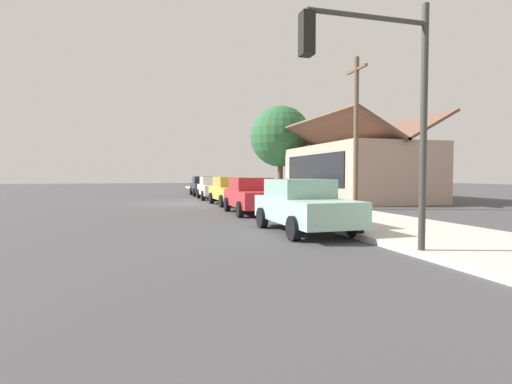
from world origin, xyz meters
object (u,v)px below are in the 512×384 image
car_cherry (252,195)px  utility_pole_wooden (356,130)px  fire_hydrant_red (227,191)px  shade_tree (280,137)px  car_charcoal (204,186)px  car_seafoam (303,205)px  traffic_light_main (379,86)px  car_ivory (213,188)px  car_mustard (231,191)px

car_cherry → utility_pole_wooden: size_ratio=0.61×
car_cherry → fire_hydrant_red: car_cherry is taller
shade_tree → car_charcoal: bearing=-101.6°
car_charcoal → fire_hydrant_red: bearing=24.5°
car_seafoam → traffic_light_main: traffic_light_main is taller
car_cherry → traffic_light_main: 10.51m
car_ivory → fire_hydrant_red: car_ivory is taller
car_charcoal → shade_tree: (1.29, 6.31, 4.11)m
car_seafoam → utility_pole_wooden: bearing=139.0°
car_mustard → utility_pole_wooden: (4.62, 5.35, 3.11)m
utility_pole_wooden → traffic_light_main: bearing=-27.7°
car_seafoam → fire_hydrant_red: bearing=174.3°
car_cherry → utility_pole_wooden: utility_pole_wooden is taller
car_mustard → car_cherry: size_ratio=1.01×
car_seafoam → utility_pole_wooden: size_ratio=0.59×
car_charcoal → car_mustard: size_ratio=0.96×
fire_hydrant_red → car_charcoal: bearing=-156.9°
car_mustard → car_cherry: bearing=-3.4°
car_mustard → fire_hydrant_red: 7.86m
shade_tree → utility_pole_wooden: 14.24m
car_mustard → utility_pole_wooden: utility_pole_wooden is taller
car_cherry → car_seafoam: 5.99m
car_cherry → car_ivory: bearing=-179.3°
car_cherry → shade_tree: shade_tree is taller
shade_tree → traffic_light_main: 25.85m
car_seafoam → traffic_light_main: 4.96m
car_mustard → traffic_light_main: 15.64m
car_ivory → car_cherry: size_ratio=1.00×
car_mustard → fire_hydrant_red: size_ratio=6.49×
car_cherry → car_charcoal: bearing=-179.6°
traffic_light_main → shade_tree: bearing=165.1°
car_seafoam → traffic_light_main: size_ratio=0.85×
car_charcoal → car_mustard: bearing=1.3°
car_ivory → car_seafoam: same height
traffic_light_main → fire_hydrant_red: size_ratio=7.32×
car_mustard → car_seafoam: bearing=-2.8°
utility_pole_wooden → fire_hydrant_red: size_ratio=10.56×
car_ivory → fire_hydrant_red: size_ratio=6.42×
car_cherry → utility_pole_wooden: 6.34m
fire_hydrant_red → car_seafoam: bearing=-4.6°
traffic_light_main → utility_pole_wooden: size_ratio=0.69×
car_charcoal → car_seafoam: 22.06m
car_ivory → car_mustard: (5.53, 0.08, -0.00)m
car_mustard → traffic_light_main: size_ratio=0.89×
traffic_light_main → car_charcoal: bearing=179.3°
car_seafoam → traffic_light_main: bearing=-2.9°
car_seafoam → utility_pole_wooden: (-6.60, 5.53, 3.11)m
car_seafoam → shade_tree: 22.15m
car_ivory → shade_tree: (-4.02, 6.42, 4.11)m
traffic_light_main → utility_pole_wooden: 12.18m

